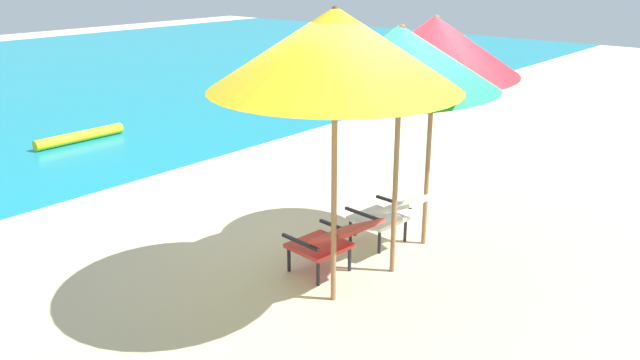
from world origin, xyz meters
The scene contains 7 objects.
ground_plane centered at (0.00, 4.00, 0.00)m, with size 40.00×40.00×0.00m, color #CCB78E.
swim_buoy centered at (0.51, 6.19, 0.10)m, with size 0.18×0.18×1.60m, color yellow.
lounge_chair_left centered at (-0.50, -0.23, 0.40)m, with size 0.61×0.92×0.68m.
lounge_chair_right centered at (0.46, -0.27, 0.40)m, with size 0.61×0.92×0.68m.
beach_umbrella_left centered at (-0.84, -0.53, 2.29)m, with size 2.92×2.92×2.62m.
beach_umbrella_center centered at (-0.02, -0.62, 2.12)m, with size 2.41×2.43×2.48m.
beach_umbrella_right centered at (0.76, -0.51, 2.15)m, with size 1.91×1.88×2.50m.
Camera 1 is at (-4.88, -3.80, 2.96)m, focal length 35.76 mm.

